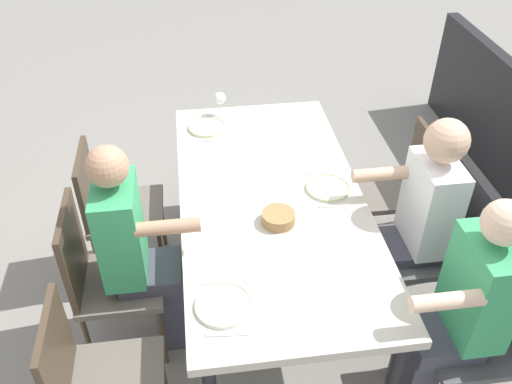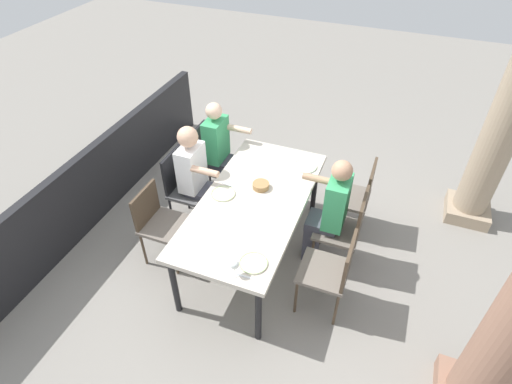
{
  "view_description": "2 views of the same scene",
  "coord_description": "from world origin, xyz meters",
  "px_view_note": "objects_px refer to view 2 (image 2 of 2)",
  "views": [
    {
      "loc": [
        -2.26,
        0.4,
        2.6
      ],
      "look_at": [
        -0.0,
        0.09,
        0.82
      ],
      "focal_mm": 38.27,
      "sensor_mm": 36.0,
      "label": 1
    },
    {
      "loc": [
        2.86,
        1.14,
        3.46
      ],
      "look_at": [
        -0.05,
        0.01,
        0.85
      ],
      "focal_mm": 29.02,
      "sensor_mm": 36.0,
      "label": 2
    }
  ],
  "objects_px": {
    "diner_guest_third": "(222,150)",
    "bread_basket": "(261,185)",
    "diner_woman_green": "(329,210)",
    "chair_west_north": "(357,193)",
    "chair_west_south": "(208,158)",
    "wine_glass_2": "(235,265)",
    "chair_east_south": "(159,220)",
    "chair_mid_south": "(185,184)",
    "plate_1": "(223,194)",
    "plate_0": "(305,166)",
    "chair_mid_north": "(347,226)",
    "dining_table": "(253,205)",
    "diner_man_white": "(197,177)",
    "stone_column_near": "(508,117)",
    "chair_east_north": "(333,269)",
    "plate_2": "(254,263)"
  },
  "relations": [
    {
      "from": "chair_west_south",
      "to": "chair_mid_south",
      "type": "distance_m",
      "value": 0.59
    },
    {
      "from": "plate_1",
      "to": "plate_0",
      "type": "bearing_deg",
      "value": 139.33
    },
    {
      "from": "chair_mid_south",
      "to": "plate_1",
      "type": "xyz_separation_m",
      "value": [
        0.24,
        0.6,
        0.24
      ]
    },
    {
      "from": "chair_west_south",
      "to": "diner_man_white",
      "type": "bearing_deg",
      "value": 16.78
    },
    {
      "from": "dining_table",
      "to": "chair_west_south",
      "type": "xyz_separation_m",
      "value": [
        -0.8,
        -0.92,
        -0.19
      ]
    },
    {
      "from": "dining_table",
      "to": "chair_east_south",
      "type": "distance_m",
      "value": 1.0
    },
    {
      "from": "chair_west_north",
      "to": "chair_mid_north",
      "type": "bearing_deg",
      "value": 0.32
    },
    {
      "from": "wine_glass_2",
      "to": "bread_basket",
      "type": "relative_size",
      "value": 0.97
    },
    {
      "from": "chair_west_south",
      "to": "plate_0",
      "type": "relative_size",
      "value": 3.68
    },
    {
      "from": "stone_column_near",
      "to": "plate_1",
      "type": "distance_m",
      "value": 2.99
    },
    {
      "from": "diner_guest_third",
      "to": "bread_basket",
      "type": "relative_size",
      "value": 7.61
    },
    {
      "from": "chair_west_south",
      "to": "plate_0",
      "type": "distance_m",
      "value": 1.27
    },
    {
      "from": "plate_0",
      "to": "dining_table",
      "type": "bearing_deg",
      "value": -24.36
    },
    {
      "from": "dining_table",
      "to": "plate_0",
      "type": "height_order",
      "value": "plate_0"
    },
    {
      "from": "chair_east_north",
      "to": "dining_table",
      "type": "bearing_deg",
      "value": -111.68
    },
    {
      "from": "chair_west_south",
      "to": "chair_mid_south",
      "type": "height_order",
      "value": "chair_mid_south"
    },
    {
      "from": "plate_0",
      "to": "plate_1",
      "type": "height_order",
      "value": "same"
    },
    {
      "from": "chair_east_south",
      "to": "plate_0",
      "type": "xyz_separation_m",
      "value": [
        -1.08,
        1.23,
        0.27
      ]
    },
    {
      "from": "stone_column_near",
      "to": "chair_west_north",
      "type": "bearing_deg",
      "value": -60.79
    },
    {
      "from": "wine_glass_2",
      "to": "bread_basket",
      "type": "distance_m",
      "value": 1.14
    },
    {
      "from": "diner_man_white",
      "to": "wine_glass_2",
      "type": "bearing_deg",
      "value": 39.77
    },
    {
      "from": "chair_east_south",
      "to": "chair_west_south",
      "type": "bearing_deg",
      "value": -179.55
    },
    {
      "from": "chair_west_south",
      "to": "plate_2",
      "type": "height_order",
      "value": "chair_west_south"
    },
    {
      "from": "plate_1",
      "to": "wine_glass_2",
      "type": "bearing_deg",
      "value": 30.08
    },
    {
      "from": "dining_table",
      "to": "chair_west_north",
      "type": "xyz_separation_m",
      "value": [
        -0.8,
        0.91,
        -0.2
      ]
    },
    {
      "from": "chair_west_north",
      "to": "chair_east_south",
      "type": "relative_size",
      "value": 1.04
    },
    {
      "from": "chair_west_south",
      "to": "chair_mid_north",
      "type": "xyz_separation_m",
      "value": [
        0.59,
        1.83,
        0.02
      ]
    },
    {
      "from": "diner_guest_third",
      "to": "wine_glass_2",
      "type": "xyz_separation_m",
      "value": [
        1.72,
        0.92,
        0.21
      ]
    },
    {
      "from": "dining_table",
      "to": "diner_guest_third",
      "type": "relative_size",
      "value": 1.57
    },
    {
      "from": "plate_1",
      "to": "wine_glass_2",
      "type": "height_order",
      "value": "wine_glass_2"
    },
    {
      "from": "chair_east_south",
      "to": "stone_column_near",
      "type": "relative_size",
      "value": 0.31
    },
    {
      "from": "diner_guest_third",
      "to": "bread_basket",
      "type": "xyz_separation_m",
      "value": [
        0.6,
        0.72,
        0.12
      ]
    },
    {
      "from": "diner_guest_third",
      "to": "chair_mid_south",
      "type": "bearing_deg",
      "value": -17.81
    },
    {
      "from": "chair_west_south",
      "to": "diner_guest_third",
      "type": "height_order",
      "value": "diner_guest_third"
    },
    {
      "from": "bread_basket",
      "to": "chair_mid_south",
      "type": "bearing_deg",
      "value": -90.47
    },
    {
      "from": "chair_east_south",
      "to": "stone_column_near",
      "type": "bearing_deg",
      "value": 121.25
    },
    {
      "from": "chair_mid_north",
      "to": "chair_mid_south",
      "type": "distance_m",
      "value": 1.83
    },
    {
      "from": "plate_0",
      "to": "bread_basket",
      "type": "xyz_separation_m",
      "value": [
        0.51,
        -0.33,
        0.02
      ]
    },
    {
      "from": "chair_west_north",
      "to": "plate_0",
      "type": "xyz_separation_m",
      "value": [
        0.09,
        -0.59,
        0.27
      ]
    },
    {
      "from": "diner_guest_third",
      "to": "wine_glass_2",
      "type": "bearing_deg",
      "value": 28.23
    },
    {
      "from": "diner_woman_green",
      "to": "plate_2",
      "type": "relative_size",
      "value": 5.43
    },
    {
      "from": "chair_west_south",
      "to": "diner_man_white",
      "type": "height_order",
      "value": "diner_man_white"
    },
    {
      "from": "chair_west_south",
      "to": "wine_glass_2",
      "type": "distance_m",
      "value": 2.08
    },
    {
      "from": "diner_woman_green",
      "to": "chair_west_north",
      "type": "bearing_deg",
      "value": 161.56
    },
    {
      "from": "chair_mid_north",
      "to": "chair_mid_south",
      "type": "xyz_separation_m",
      "value": [
        -0.0,
        -1.83,
        0.01
      ]
    },
    {
      "from": "chair_east_north",
      "to": "plate_1",
      "type": "bearing_deg",
      "value": -105.3
    },
    {
      "from": "diner_man_white",
      "to": "diner_guest_third",
      "type": "xyz_separation_m",
      "value": [
        -0.59,
        0.01,
        -0.02
      ]
    },
    {
      "from": "chair_east_north",
      "to": "chair_east_south",
      "type": "height_order",
      "value": "chair_east_north"
    },
    {
      "from": "chair_west_south",
      "to": "chair_east_south",
      "type": "relative_size",
      "value": 1.07
    },
    {
      "from": "dining_table",
      "to": "plate_1",
      "type": "xyz_separation_m",
      "value": [
        0.03,
        -0.31,
        0.07
      ]
    }
  ]
}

